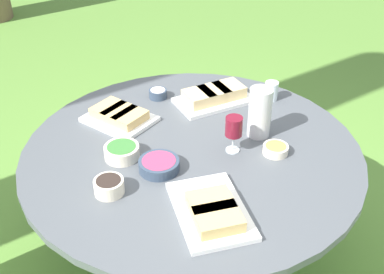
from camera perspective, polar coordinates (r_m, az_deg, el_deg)
name	(u,v)px	position (r m, az deg, el deg)	size (l,w,h in m)	color
ground_plane	(192,260)	(2.58, 0.00, -14.32)	(40.00, 40.00, 0.00)	#5B8C38
dining_table	(192,165)	(2.16, 0.00, -3.28)	(1.48, 1.48, 0.71)	#4C4C51
water_pitcher	(260,112)	(2.16, 8.05, 2.91)	(0.11, 0.10, 0.23)	silver
wine_glass	(234,128)	(2.04, 4.98, 1.11)	(0.07, 0.07, 0.17)	silver
platter_bread_main	(212,211)	(1.76, 2.44, -8.76)	(0.44, 0.45, 0.07)	white
platter_charcuterie	(119,116)	(2.31, -8.61, 2.50)	(0.26, 0.33, 0.06)	white
platter_sandwich_side	(214,96)	(2.44, 2.63, 4.88)	(0.44, 0.38, 0.08)	white
bowl_fries	(276,149)	(2.10, 9.88, -1.41)	(0.11, 0.11, 0.04)	beige
bowl_salad	(122,151)	(2.06, -8.32, -1.67)	(0.15, 0.15, 0.06)	beige
bowl_olives	(109,186)	(1.88, -9.81, -5.70)	(0.12, 0.12, 0.06)	beige
bowl_dip_red	(159,164)	(1.97, -3.94, -3.27)	(0.17, 0.17, 0.05)	#334256
bowl_dip_cream	(158,93)	(2.49, -4.05, 5.20)	(0.09, 0.09, 0.05)	#334256
cup_water_near	(271,91)	(2.49, 9.39, 5.41)	(0.07, 0.07, 0.10)	silver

